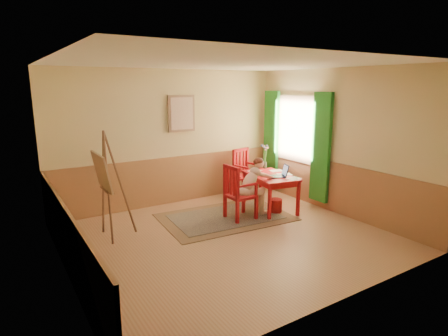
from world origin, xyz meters
TOP-DOWN VIEW (x-y plane):
  - room at (0.00, 0.00)m, footprint 5.04×4.54m
  - wainscot at (0.00, 0.80)m, footprint 5.00×4.50m
  - window at (2.42, 1.10)m, footprint 0.12×2.01m
  - wall_portrait at (0.25, 2.20)m, footprint 0.60×0.05m
  - rug at (0.46, 0.84)m, footprint 2.52×1.78m
  - table at (1.49, 0.77)m, footprint 0.92×1.31m
  - chair_left at (0.62, 0.63)m, footprint 0.49×0.47m
  - chair_back at (1.62, 1.80)m, footprint 0.56×0.58m
  - figure at (0.96, 0.65)m, footprint 0.83×0.36m
  - laptop at (1.53, 0.56)m, footprint 0.46×0.36m
  - papers at (1.67, 0.78)m, footprint 0.71×1.18m
  - vase at (1.78, 1.32)m, footprint 0.24×0.25m
  - wastebasket at (1.46, 0.55)m, footprint 0.32×0.32m
  - easel at (-1.69, 1.06)m, footprint 0.59×0.79m

SIDE VIEW (x-z plane):
  - rug at x=0.46m, z-range 0.00..0.02m
  - wastebasket at x=1.46m, z-range 0.00..0.27m
  - wainscot at x=0.00m, z-range 0.00..1.00m
  - chair_left at x=0.62m, z-range 0.00..1.05m
  - chair_back at x=1.62m, z-range 0.00..1.08m
  - figure at x=0.96m, z-range 0.06..1.19m
  - table at x=1.49m, z-range 0.27..0.99m
  - papers at x=1.67m, z-range 0.72..0.73m
  - laptop at x=1.53m, z-range 0.65..0.89m
  - vase at x=1.78m, z-range 0.70..1.22m
  - easel at x=-1.69m, z-range 0.16..1.95m
  - window at x=2.42m, z-range 0.25..2.45m
  - room at x=0.00m, z-range -0.02..2.82m
  - wall_portrait at x=0.25m, z-range 1.52..2.28m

